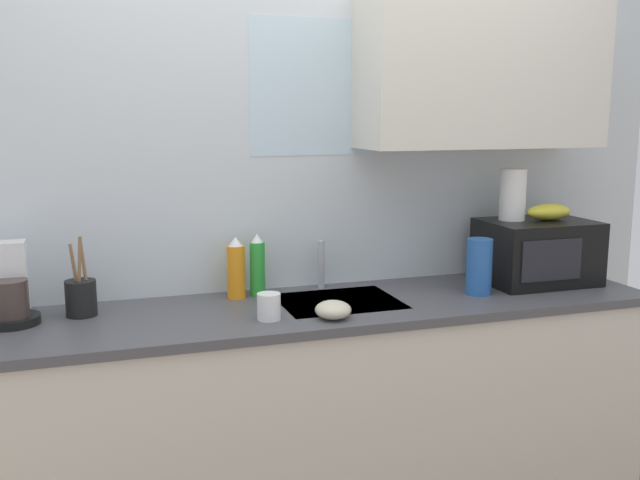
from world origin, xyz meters
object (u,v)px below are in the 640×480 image
at_px(microwave, 537,252).
at_px(coffee_maker, 11,293).
at_px(utensil_crock, 81,296).
at_px(banana_bunch, 549,212).
at_px(paper_towel_roll, 513,195).
at_px(small_bowl, 333,310).
at_px(dish_soap_bottle_orange, 236,269).
at_px(dish_soap_bottle_green, 257,266).
at_px(cereal_canister, 479,267).
at_px(mug_white, 269,307).

relative_size(microwave, coffee_maker, 1.64).
bearing_deg(utensil_crock, coffee_maker, -177.15).
xyz_separation_m(microwave, coffee_maker, (-2.10, 0.06, -0.03)).
xyz_separation_m(banana_bunch, paper_towel_roll, (-0.15, 0.05, 0.08)).
bearing_deg(microwave, small_bowl, -166.24).
xyz_separation_m(dish_soap_bottle_orange, small_bowl, (0.27, -0.39, -0.08)).
relative_size(coffee_maker, dish_soap_bottle_green, 1.11).
bearing_deg(microwave, cereal_canister, -163.83).
bearing_deg(microwave, utensil_crock, 177.81).
bearing_deg(small_bowl, banana_bunch, 13.21).
xyz_separation_m(coffee_maker, small_bowl, (1.08, -0.31, -0.07)).
bearing_deg(microwave, coffee_maker, 178.36).
bearing_deg(mug_white, coffee_maker, 163.93).
relative_size(banana_bunch, mug_white, 2.11).
relative_size(banana_bunch, cereal_canister, 0.88).
distance_m(cereal_canister, small_bowl, 0.70).
relative_size(banana_bunch, small_bowl, 1.54).
distance_m(utensil_crock, small_bowl, 0.91).
distance_m(banana_bunch, coffee_maker, 2.16).
xyz_separation_m(banana_bunch, mug_white, (-1.28, -0.19, -0.26)).
bearing_deg(paper_towel_roll, dish_soap_bottle_green, 174.54).
relative_size(paper_towel_roll, small_bowl, 1.69).
height_order(coffee_maker, mug_white, coffee_maker).
distance_m(banana_bunch, paper_towel_roll, 0.18).
bearing_deg(paper_towel_roll, utensil_crock, 179.36).
xyz_separation_m(coffee_maker, dish_soap_bottle_orange, (0.81, 0.08, 0.01)).
bearing_deg(dish_soap_bottle_orange, coffee_maker, -174.24).
xyz_separation_m(microwave, small_bowl, (-1.01, -0.25, -0.10)).
relative_size(dish_soap_bottle_green, dish_soap_bottle_orange, 1.03).
distance_m(dish_soap_bottle_orange, cereal_canister, 0.97).
distance_m(microwave, small_bowl, 1.05).
bearing_deg(dish_soap_bottle_orange, mug_white, -81.43).
bearing_deg(dish_soap_bottle_green, utensil_crock, -172.81).
height_order(microwave, mug_white, microwave).
bearing_deg(dish_soap_bottle_green, paper_towel_roll, -5.46).
bearing_deg(dish_soap_bottle_green, small_bowl, -66.01).
relative_size(dish_soap_bottle_green, cereal_canister, 1.11).
xyz_separation_m(paper_towel_roll, small_bowl, (-0.91, -0.30, -0.35)).
distance_m(dish_soap_bottle_orange, small_bowl, 0.48).
bearing_deg(paper_towel_roll, small_bowl, -161.84).
height_order(cereal_canister, mug_white, cereal_canister).
distance_m(coffee_maker, utensil_crock, 0.23).
xyz_separation_m(banana_bunch, coffee_maker, (-2.15, 0.06, -0.20)).
bearing_deg(microwave, paper_towel_roll, 152.62).
height_order(dish_soap_bottle_orange, mug_white, dish_soap_bottle_orange).
xyz_separation_m(banana_bunch, small_bowl, (-1.06, -0.25, -0.27)).
bearing_deg(cereal_canister, mug_white, -174.26).
distance_m(dish_soap_bottle_green, cereal_canister, 0.89).
bearing_deg(dish_soap_bottle_green, mug_white, -96.62).
xyz_separation_m(mug_white, utensil_crock, (-0.63, 0.26, 0.02)).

